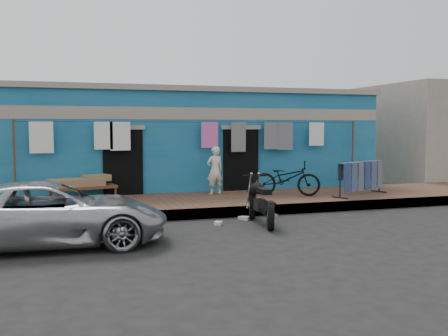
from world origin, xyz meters
TOP-DOWN VIEW (x-y plane):
  - ground at (0.00, 0.00)m, footprint 80.00×80.00m
  - sidewalk at (0.00, 3.00)m, footprint 28.00×3.00m
  - curb at (0.00, 1.55)m, footprint 28.00×0.10m
  - building at (-0.00, 6.99)m, footprint 12.20×5.20m
  - neighbor_right at (11.00, 7.00)m, footprint 6.00×5.00m
  - clothesline at (-0.09, 4.25)m, footprint 10.06×0.06m
  - car at (-3.98, -0.20)m, footprint 4.35×2.09m
  - seated_person at (0.31, 3.87)m, footprint 0.54×0.42m
  - bicycle at (2.13, 2.98)m, footprint 1.93×1.41m
  - motorcycle at (0.39, 0.53)m, footprint 0.78×1.72m
  - charpoy at (-3.30, 4.00)m, footprint 2.13×1.59m
  - jeans_rack at (4.16, 2.45)m, footprint 2.32×1.91m
  - litter_a at (0.19, 1.20)m, footprint 0.20×0.18m
  - litter_b at (0.26, 1.08)m, footprint 0.20×0.21m
  - litter_c at (-0.53, 0.72)m, footprint 0.23×0.25m

SIDE VIEW (x-z plane):
  - ground at x=0.00m, z-range 0.00..0.00m
  - litter_a at x=0.19m, z-range 0.00..0.07m
  - litter_c at x=-0.53m, z-range 0.00..0.08m
  - litter_b at x=0.26m, z-range 0.00..0.08m
  - sidewalk at x=0.00m, z-range 0.00..0.25m
  - curb at x=0.00m, z-range 0.00..0.25m
  - motorcycle at x=0.39m, z-range 0.00..1.07m
  - charpoy at x=-3.30m, z-range 0.25..0.85m
  - car at x=-3.98m, z-range 0.00..1.21m
  - jeans_rack at x=4.16m, z-range 0.25..1.22m
  - bicycle at x=2.13m, z-range 0.25..1.44m
  - seated_person at x=0.31m, z-range 0.25..1.61m
  - building at x=0.00m, z-range 0.01..3.37m
  - clothesline at x=-0.09m, z-range 0.75..2.85m
  - neighbor_right at x=11.00m, z-range 0.00..3.80m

